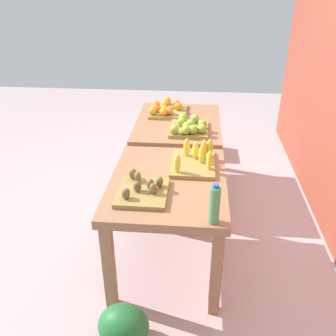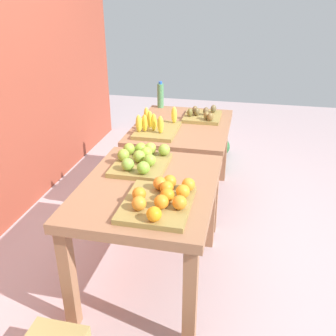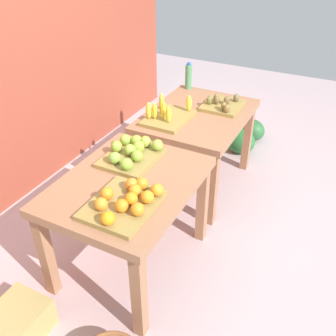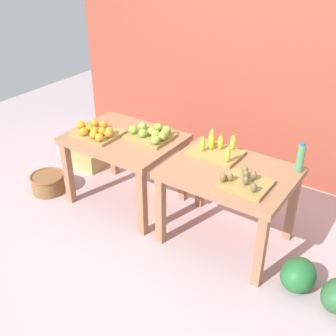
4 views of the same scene
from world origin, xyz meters
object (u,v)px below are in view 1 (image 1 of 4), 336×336
at_px(display_table_left, 178,131).
at_px(water_bottle, 215,205).
at_px(apple_bin, 189,127).
at_px(wicker_basket, 153,144).
at_px(display_table_right, 168,192).
at_px(kiwi_bin, 142,190).
at_px(cardboard_produce_box, 206,145).
at_px(orange_bin, 167,109).
at_px(banana_crate, 194,160).

height_order(display_table_left, water_bottle, water_bottle).
xyz_separation_m(display_table_left, apple_bin, (0.25, 0.11, 0.15)).
height_order(water_bottle, wicker_basket, water_bottle).
distance_m(display_table_left, display_table_right, 1.12).
xyz_separation_m(display_table_left, kiwi_bin, (1.32, -0.15, 0.13)).
distance_m(kiwi_bin, wicker_basket, 2.22).
bearing_deg(cardboard_produce_box, display_table_left, -19.75).
relative_size(display_table_left, apple_bin, 2.48).
xyz_separation_m(water_bottle, cardboard_produce_box, (-2.42, -0.00, -0.74)).
xyz_separation_m(display_table_right, apple_bin, (-0.87, 0.11, 0.15)).
height_order(kiwi_bin, wicker_basket, kiwi_bin).
xyz_separation_m(kiwi_bin, cardboard_produce_box, (-2.15, 0.45, -0.65)).
bearing_deg(orange_bin, display_table_right, 5.62).
relative_size(banana_crate, wicker_basket, 1.23).
bearing_deg(water_bottle, apple_bin, -171.98).
relative_size(apple_bin, water_bottle, 1.65).
relative_size(orange_bin, cardboard_produce_box, 1.10).
distance_m(display_table_left, apple_bin, 0.31).
xyz_separation_m(orange_bin, kiwi_bin, (1.54, -0.02, -0.01)).
relative_size(display_table_left, wicker_basket, 2.91).
distance_m(orange_bin, wicker_basket, 0.90).
bearing_deg(banana_crate, orange_bin, -164.60).
bearing_deg(water_bottle, kiwi_bin, -120.62).
distance_m(orange_bin, banana_crate, 1.15).
height_order(orange_bin, kiwi_bin, orange_bin).
relative_size(display_table_right, orange_bin, 2.36).
bearing_deg(display_table_right, apple_bin, 172.71).
xyz_separation_m(display_table_left, wicker_basket, (-0.79, -0.35, -0.51)).
bearing_deg(wicker_basket, display_table_right, 10.37).
xyz_separation_m(wicker_basket, cardboard_produce_box, (-0.04, 0.65, -0.00)).
distance_m(banana_crate, water_bottle, 0.71).
height_order(display_table_right, orange_bin, orange_bin).
bearing_deg(water_bottle, display_table_right, -147.12).
xyz_separation_m(orange_bin, banana_crate, (1.11, 0.31, 0.00)).
height_order(display_table_left, wicker_basket, display_table_left).
relative_size(apple_bin, kiwi_bin, 1.13).
distance_m(display_table_right, kiwi_bin, 0.28).
bearing_deg(kiwi_bin, water_bottle, 59.38).
xyz_separation_m(display_table_right, cardboard_produce_box, (-1.96, 0.30, -0.51)).
bearing_deg(cardboard_produce_box, apple_bin, -9.88).
bearing_deg(display_table_right, display_table_left, 180.00).
bearing_deg(display_table_right, water_bottle, 32.88).
bearing_deg(wicker_basket, cardboard_produce_box, 93.84).
height_order(display_table_right, cardboard_produce_box, display_table_right).
height_order(display_table_right, wicker_basket, display_table_right).
distance_m(water_bottle, cardboard_produce_box, 2.53).
relative_size(banana_crate, cardboard_produce_box, 1.10).
bearing_deg(display_table_left, kiwi_bin, -6.45).
bearing_deg(apple_bin, wicker_basket, -156.00).
bearing_deg(banana_crate, water_bottle, 10.32).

